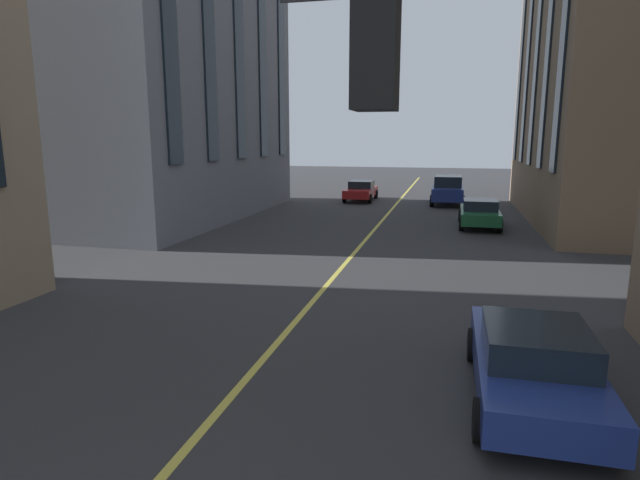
{
  "coord_description": "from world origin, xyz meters",
  "views": [
    {
      "loc": [
        0.44,
        -3.45,
        4.31
      ],
      "look_at": [
        13.91,
        -0.09,
        1.6
      ],
      "focal_mm": 29.36,
      "sensor_mm": 36.0,
      "label": 1
    }
  ],
  "objects": [
    {
      "name": "lane_centre_line",
      "position": [
        20.0,
        0.0,
        0.0
      ],
      "size": [
        80.0,
        0.16,
        0.01
      ],
      "color": "#D8C64C",
      "rests_on": "ground_plane"
    },
    {
      "name": "car_red_parked_a",
      "position": [
        36.62,
        2.63,
        0.7
      ],
      "size": [
        4.4,
        1.95,
        1.37
      ],
      "color": "#B21E1E",
      "rests_on": "ground_plane"
    },
    {
      "name": "car_blue_near",
      "position": [
        35.95,
        -3.28,
        0.97
      ],
      "size": [
        4.7,
        2.14,
        1.88
      ],
      "color": "navy",
      "rests_on": "ground_plane"
    },
    {
      "name": "car_green_mid",
      "position": [
        27.09,
        -4.9,
        0.7
      ],
      "size": [
        4.4,
        1.95,
        1.37
      ],
      "color": "#1E6038",
      "rests_on": "ground_plane"
    },
    {
      "name": "car_blue_oncoming",
      "position": [
        9.08,
        -4.9,
        0.7
      ],
      "size": [
        4.4,
        1.95,
        1.37
      ],
      "color": "navy",
      "rests_on": "ground_plane"
    }
  ]
}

